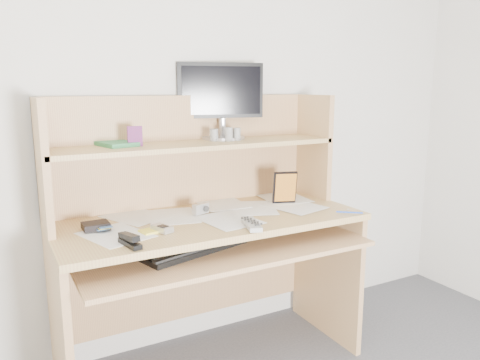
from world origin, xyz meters
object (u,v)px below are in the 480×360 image
keyboard (193,247)px  game_case (285,187)px  desk (204,225)px  tv_remote (251,224)px  monitor (221,99)px

keyboard → game_case: game_case is taller
desk → game_case: (0.43, -0.04, 0.15)m
game_case → tv_remote: bearing=-122.7°
game_case → monitor: monitor is taller
keyboard → game_case: (0.57, 0.15, 0.17)m
keyboard → game_case: 0.62m
tv_remote → game_case: (0.34, 0.26, 0.07)m
tv_remote → monitor: (0.09, 0.48, 0.52)m
desk → tv_remote: size_ratio=7.36×
game_case → monitor: 0.55m
keyboard → monitor: bearing=33.7°
keyboard → tv_remote: tv_remote is taller
keyboard → game_case: bearing=-0.3°
desk → keyboard: desk is taller
keyboard → tv_remote: 0.27m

